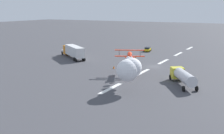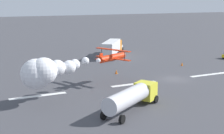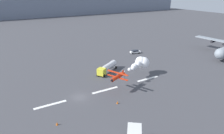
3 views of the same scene
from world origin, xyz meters
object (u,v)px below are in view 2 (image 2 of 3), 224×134
semi_truck_orange (112,47)px  traffic_cone_far (116,72)px  traffic_cone_near (182,64)px  stunt_biplane_red (50,71)px  fuel_tanker_truck (132,97)px

semi_truck_orange → traffic_cone_far: semi_truck_orange is taller
traffic_cone_far → traffic_cone_near: bearing=-176.6°
semi_truck_orange → traffic_cone_far: size_ratio=17.85×
stunt_biplane_red → traffic_cone_near: stunt_biplane_red is taller
stunt_biplane_red → fuel_tanker_truck: 11.28m
stunt_biplane_red → fuel_tanker_truck: bearing=135.7°
traffic_cone_far → stunt_biplane_red: bearing=36.3°
stunt_biplane_red → traffic_cone_far: (-15.19, -11.15, -3.82)m
fuel_tanker_truck → traffic_cone_near: bearing=-138.9°
fuel_tanker_truck → traffic_cone_near: (-22.64, -19.75, -1.38)m
stunt_biplane_red → traffic_cone_far: 19.23m
traffic_cone_near → semi_truck_orange: bearing=-65.6°
traffic_cone_far → fuel_tanker_truck: bearing=68.8°
fuel_tanker_truck → traffic_cone_near: size_ratio=12.98×
stunt_biplane_red → traffic_cone_far: bearing=-143.7°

